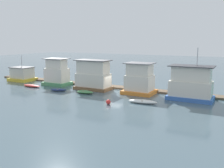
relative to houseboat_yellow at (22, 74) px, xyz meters
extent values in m
plane|color=#475B66|center=(22.47, -0.43, -1.36)|extent=(200.00, 200.00, 0.00)
cube|color=brown|center=(22.47, 2.36, -1.21)|extent=(59.60, 2.17, 0.30)
cube|color=gold|center=(0.00, 0.00, -1.05)|extent=(5.03, 4.02, 0.62)
cube|color=beige|center=(0.00, 0.00, 0.36)|extent=(4.11, 3.11, 2.20)
cube|color=#38383D|center=(0.00, 0.00, 1.53)|extent=(4.41, 3.41, 0.12)
cylinder|color=#B2B2B7|center=(0.05, 0.00, 2.82)|extent=(0.12, 0.12, 2.48)
cube|color=#4C9360|center=(9.98, -0.57, -1.04)|extent=(5.03, 3.48, 0.64)
cube|color=silver|center=(9.98, -0.57, 0.58)|extent=(4.23, 2.68, 2.60)
cube|color=silver|center=(9.98, -0.57, 2.79)|extent=(3.61, 2.06, 1.82)
cube|color=slate|center=(9.98, -0.57, 3.76)|extent=(4.53, 2.98, 0.12)
cube|color=brown|center=(18.36, -0.79, -1.09)|extent=(6.42, 3.44, 0.53)
cube|color=silver|center=(18.36, -0.79, 0.32)|extent=(5.85, 2.87, 2.28)
cube|color=silver|center=(18.36, -0.79, 2.60)|extent=(5.41, 2.43, 2.27)
cube|color=#38383D|center=(18.36, -0.79, 3.79)|extent=(6.15, 3.17, 0.12)
cube|color=orange|center=(26.85, -0.18, -1.08)|extent=(5.03, 4.18, 0.56)
cube|color=silver|center=(26.85, -0.18, 0.42)|extent=(4.13, 3.27, 2.44)
cube|color=silver|center=(26.85, -0.18, 2.59)|extent=(3.67, 2.81, 1.91)
cube|color=slate|center=(26.85, -0.18, 3.61)|extent=(4.43, 3.57, 0.12)
cube|color=#3866B7|center=(35.02, -0.56, -1.08)|extent=(6.50, 3.86, 0.56)
cube|color=silver|center=(35.02, -0.56, 0.31)|extent=(5.89, 3.25, 2.21)
cube|color=silver|center=(35.02, -0.56, 2.47)|extent=(5.31, 2.67, 2.12)
cube|color=#38383D|center=(35.02, -0.56, 3.59)|extent=(6.19, 3.55, 0.12)
cylinder|color=#B2B2B7|center=(35.70, -0.56, 4.93)|extent=(0.12, 0.12, 2.56)
ellipsoid|color=red|center=(7.10, -4.32, -1.14)|extent=(3.96, 1.16, 0.44)
cube|color=#997F60|center=(7.10, -4.32, -0.98)|extent=(0.16, 0.96, 0.08)
ellipsoid|color=navy|center=(13.85, -4.81, -1.16)|extent=(3.06, 1.79, 0.39)
cube|color=#997F60|center=(13.85, -4.81, -1.03)|extent=(0.40, 0.87, 0.08)
ellipsoid|color=#47844C|center=(18.98, -4.34, -1.11)|extent=(3.03, 1.61, 0.50)
cube|color=#997F60|center=(18.98, -4.34, -0.94)|extent=(0.23, 1.21, 0.08)
ellipsoid|color=white|center=(29.67, -5.90, -1.10)|extent=(4.15, 1.68, 0.51)
cube|color=#997F60|center=(29.67, -5.90, -0.92)|extent=(0.29, 0.97, 0.08)
sphere|color=red|center=(25.73, -8.60, -1.03)|extent=(0.65, 0.65, 0.65)
camera|label=1|loc=(41.67, -37.42, 7.35)|focal=40.00mm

